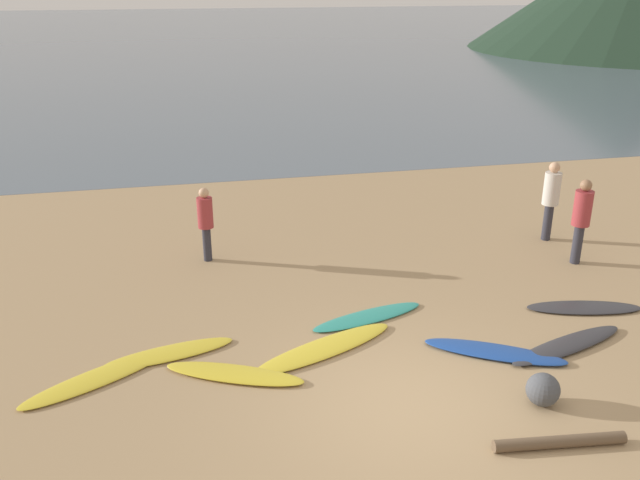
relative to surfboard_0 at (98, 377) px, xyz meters
The scene contains 15 objects.
ground_plane 9.39m from the surfboard_0, 62.75° to the left, with size 120.00×120.00×0.20m, color tan.
ocean_water 59.98m from the surfboard_0, 85.89° to the left, with size 140.00×100.00×0.01m, color slate.
surfboard_0 is the anchor object (origin of this frame).
surfboard_1 1.14m from the surfboard_0, 24.58° to the left, with size 2.08×0.50×0.06m, color yellow.
surfboard_2 2.01m from the surfboard_0, ahead, with size 2.16×0.49×0.08m, color yellow.
surfboard_3 3.47m from the surfboard_0, ahead, with size 2.63×0.56×0.08m, color yellow.
surfboard_4 4.55m from the surfboard_0, 12.38° to the left, with size 2.16×0.48×0.06m, color teal.
surfboard_5 6.10m from the surfboard_0, ahead, with size 2.22×0.51×0.10m, color #1E479E.
surfboard_6 7.34m from the surfboard_0, ahead, with size 2.40×0.46×0.09m, color #333338.
surfboard_7 8.34m from the surfboard_0, ahead, with size 2.05×0.55×0.07m, color #333338.
person_0 9.69m from the surfboard_0, 14.42° to the left, with size 0.36×0.36×1.80m.
person_1 4.66m from the surfboard_0, 65.74° to the left, with size 0.32×0.32×1.58m.
person_2 10.18m from the surfboard_0, 21.62° to the left, with size 0.36×0.36×1.80m.
driftwood_log 6.53m from the surfboard_0, 26.01° to the right, with size 0.16×0.16×1.73m, color brown.
beach_rock_near 6.43m from the surfboard_0, 17.86° to the right, with size 0.47×0.47×0.47m, color #494C51.
Camera 1 is at (-2.92, -7.44, 5.64)m, focal length 38.04 mm.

